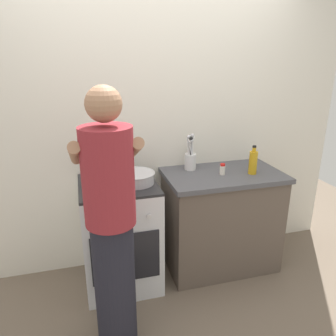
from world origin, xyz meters
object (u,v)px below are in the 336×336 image
spice_bottle (222,169)px  person (111,228)px  stove_range (120,234)px  oil_bottle (253,162)px  pot (99,178)px  mixing_bowl (136,177)px  utensil_crock (190,158)px

spice_bottle → person: bearing=-149.2°
spice_bottle → stove_range: bearing=178.1°
person → oil_bottle: bearing=23.6°
pot → oil_bottle: bearing=-3.5°
stove_range → pot: pot is taller
mixing_bowl → oil_bottle: size_ratio=1.21×
spice_bottle → person: 1.15m
person → pot: bearing=92.2°
spice_bottle → mixing_bowl: bearing=-179.5°
oil_bottle → person: size_ratio=0.14×
utensil_crock → oil_bottle: (0.47, -0.24, 0.00)m
stove_range → spice_bottle: 1.00m
pot → utensil_crock: bearing=11.8°
utensil_crock → person: (-0.77, -0.78, -0.14)m
mixing_bowl → oil_bottle: 0.99m
mixing_bowl → stove_range: bearing=165.8°
utensil_crock → person: 1.11m
mixing_bowl → person: bearing=-113.7°
mixing_bowl → person: size_ratio=0.17×
mixing_bowl → utensil_crock: bearing=21.3°
mixing_bowl → spice_bottle: spice_bottle is taller
pot → mixing_bowl: 0.28m
pot → mixing_bowl: size_ratio=0.85×
stove_range → utensil_crock: bearing=14.2°
mixing_bowl → spice_bottle: 0.73m
mixing_bowl → utensil_crock: size_ratio=0.92×
stove_range → person: bearing=-100.6°
mixing_bowl → oil_bottle: (0.98, -0.04, 0.05)m
stove_range → person: (-0.12, -0.62, 0.41)m
stove_range → oil_bottle: oil_bottle is taller
stove_range → oil_bottle: (1.12, -0.08, 0.55)m
spice_bottle → person: (-0.99, -0.59, -0.09)m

